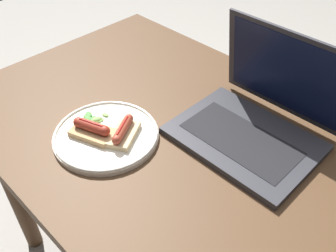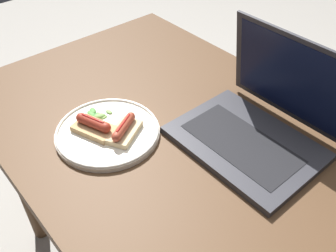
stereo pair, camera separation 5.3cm
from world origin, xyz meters
name	(u,v)px [view 1 (the left image)]	position (x,y,z in m)	size (l,w,h in m)	color
desk	(177,159)	(0.00, 0.00, 0.65)	(1.21, 0.80, 0.75)	#4C331E
laptop	(256,120)	(0.15, 0.13, 0.80)	(0.35, 0.30, 0.26)	#2D2D33
plate	(106,135)	(-0.11, -0.15, 0.76)	(0.27, 0.27, 0.02)	silver
sausage_toast_left	(92,130)	(-0.13, -0.17, 0.78)	(0.12, 0.10, 0.04)	tan
sausage_toast_middle	(123,132)	(-0.07, -0.12, 0.78)	(0.10, 0.12, 0.04)	#D6B784
salad_pile	(93,118)	(-0.18, -0.13, 0.77)	(0.06, 0.06, 0.01)	#709E4C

